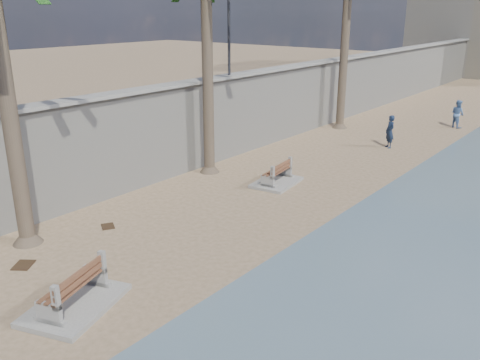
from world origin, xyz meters
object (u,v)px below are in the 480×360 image
Objects in this scene: bench_far at (277,175)px; person_b at (458,112)px; bench_near at (74,291)px; person_a at (390,129)px.

person_b is at bearing 80.51° from bench_far.
person_a is (-0.11, 17.36, 0.48)m from bench_near.
person_b reaches higher than bench_far.
bench_far is at bearing -57.87° from person_a.
bench_near is at bearing -48.76° from person_a.
bench_far is at bearing 109.78° from person_b.
bench_far is 14.29m from person_b.
person_b reaches higher than bench_near.
bench_near reaches higher than bench_far.
bench_far is 7.76m from person_a.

